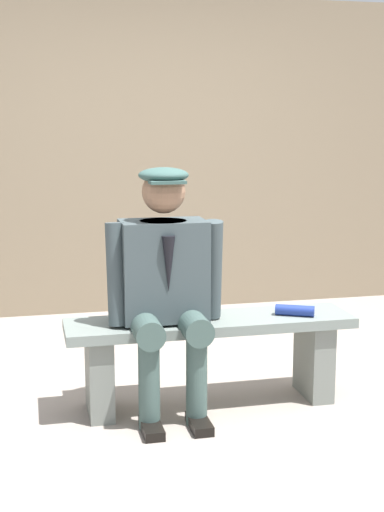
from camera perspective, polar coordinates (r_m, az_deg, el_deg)
The scene contains 5 objects.
ground_plane at distance 4.11m, azimuth 1.43°, elevation -11.59°, with size 30.00×30.00×0.00m, color gray.
bench at distance 4.00m, azimuth 1.46°, elevation -7.10°, with size 1.58×0.37×0.49m.
seated_man at distance 3.79m, azimuth -2.11°, elevation -1.78°, with size 0.63×0.56×1.32m.
rolled_magazine at distance 4.04m, azimuth 8.11°, elevation -4.27°, with size 0.06×0.06×0.21m, color navy.
stadium_wall at distance 6.02m, azimuth -3.89°, elevation 7.83°, with size 12.00×0.24×2.53m, color #817059.
Camera 1 is at (0.95, 3.69, 1.55)m, focal length 50.74 mm.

